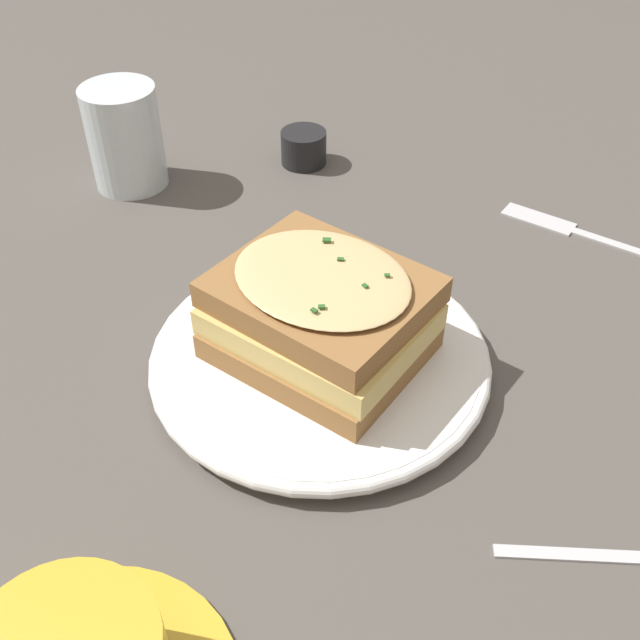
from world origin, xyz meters
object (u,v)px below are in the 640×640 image
at_px(fork, 573,229).
at_px(condiment_pot, 304,148).
at_px(dinner_plate, 320,358).
at_px(sandwich, 321,314).
at_px(water_glass, 125,137).

xyz_separation_m(fork, condiment_pot, (0.24, 0.12, 0.02)).
xyz_separation_m(dinner_plate, sandwich, (0.00, -0.00, 0.04)).
bearing_deg(water_glass, fork, -138.57).
relative_size(dinner_plate, fork, 1.45).
xyz_separation_m(sandwich, condiment_pot, (0.25, -0.16, -0.03)).
bearing_deg(water_glass, condiment_pot, -113.78).
bearing_deg(condiment_pot, dinner_plate, 146.24).
bearing_deg(fork, dinner_plate, 161.85).
relative_size(water_glass, condiment_pot, 2.12).
xyz_separation_m(water_glass, condiment_pot, (-0.07, -0.16, -0.03)).
distance_m(dinner_plate, fork, 0.29).
relative_size(water_glass, fork, 0.58).
bearing_deg(sandwich, dinner_plate, 130.74).
relative_size(dinner_plate, sandwich, 1.47).
bearing_deg(dinner_plate, condiment_pot, -33.76).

